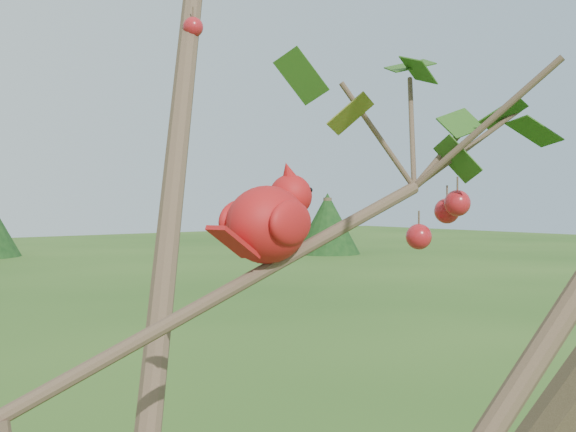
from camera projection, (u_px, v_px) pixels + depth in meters
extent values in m
sphere|color=#AD181E|center=(457.00, 203.00, 1.21)|extent=(0.04, 0.04, 0.04)
sphere|color=#AD181E|center=(419.00, 237.00, 1.24)|extent=(0.04, 0.04, 0.04)
sphere|color=#AD181E|center=(193.00, 27.00, 1.56)|extent=(0.04, 0.04, 0.04)
sphere|color=#AD181E|center=(447.00, 211.00, 1.25)|extent=(0.04, 0.04, 0.04)
ellipsoid|color=red|center=(267.00, 225.00, 1.03)|extent=(0.15, 0.13, 0.10)
sphere|color=red|center=(291.00, 196.00, 1.08)|extent=(0.07, 0.07, 0.06)
cone|color=red|center=(289.00, 174.00, 1.07)|extent=(0.05, 0.04, 0.04)
cone|color=#D85914|center=(302.00, 198.00, 1.10)|extent=(0.03, 0.03, 0.02)
ellipsoid|color=black|center=(298.00, 199.00, 1.10)|extent=(0.02, 0.03, 0.03)
cube|color=red|center=(234.00, 242.00, 0.97)|extent=(0.08, 0.05, 0.04)
ellipsoid|color=red|center=(241.00, 222.00, 1.05)|extent=(0.09, 0.05, 0.06)
ellipsoid|color=red|center=(291.00, 223.00, 1.01)|extent=(0.09, 0.05, 0.06)
cylinder|color=#443324|center=(327.00, 226.00, 29.76)|extent=(0.31, 0.31, 2.09)
cone|color=black|center=(327.00, 223.00, 29.76)|extent=(2.44, 2.44, 2.27)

